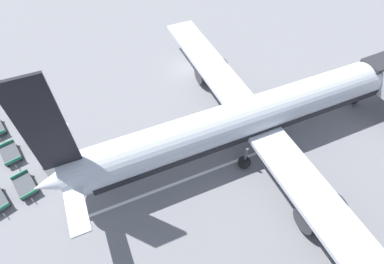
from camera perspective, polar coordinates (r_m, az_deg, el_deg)
name	(u,v)px	position (r m, az deg, el deg)	size (l,w,h in m)	color
ground_plane	(188,68)	(41.47, -0.79, 12.07)	(500.00, 500.00, 0.00)	gray
airplane	(263,113)	(30.91, 13.43, 3.51)	(40.60, 44.43, 14.19)	silver
baggage_dolly_row_mid_a_col_c	(10,154)	(35.83, -31.29, -3.56)	(3.58, 1.90, 0.92)	#424449
baggage_dolly_row_mid_a_col_d	(25,186)	(32.62, -29.20, -8.91)	(3.60, 1.97, 0.92)	#424449
baggage_dolly_row_mid_b_col_a	(8,95)	(42.82, -31.57, 5.96)	(3.59, 1.94, 0.92)	#424449
baggage_dolly_row_mid_b_col_b	(21,116)	(39.23, -29.76, 2.63)	(3.60, 2.01, 0.92)	#424449
baggage_dolly_row_mid_b_col_c	(36,141)	(35.77, -27.60, -1.46)	(3.61, 2.06, 0.92)	#424449
baggage_dolly_row_mid_b_col_d	(54,169)	(32.50, -24.77, -6.47)	(3.61, 2.05, 0.92)	#424449
stand_guidance_stripe	(186,179)	(29.50, -1.06, -9.01)	(3.19, 21.94, 0.01)	white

